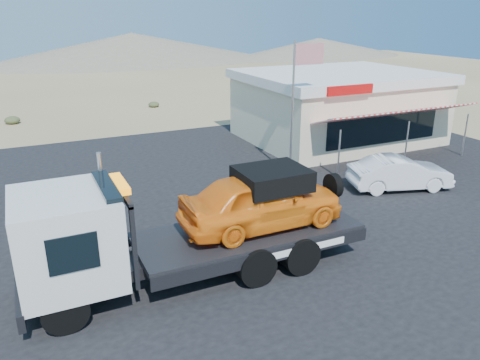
{
  "coord_description": "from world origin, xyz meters",
  "views": [
    {
      "loc": [
        -6.16,
        -13.02,
        7.17
      ],
      "look_at": [
        0.54,
        1.12,
        1.5
      ],
      "focal_mm": 35.0,
      "sensor_mm": 36.0,
      "label": 1
    }
  ],
  "objects_px": {
    "tow_truck": "(191,222)",
    "flagpole": "(297,93)",
    "jerky_store": "(337,106)",
    "white_sedan": "(400,173)"
  },
  "relations": [
    {
      "from": "jerky_store",
      "to": "flagpole",
      "type": "height_order",
      "value": "flagpole"
    },
    {
      "from": "white_sedan",
      "to": "flagpole",
      "type": "bearing_deg",
      "value": 57.23
    },
    {
      "from": "tow_truck",
      "to": "white_sedan",
      "type": "distance_m",
      "value": 10.74
    },
    {
      "from": "white_sedan",
      "to": "jerky_store",
      "type": "relative_size",
      "value": 0.41
    },
    {
      "from": "tow_truck",
      "to": "flagpole",
      "type": "xyz_separation_m",
      "value": [
        7.31,
        6.36,
        2.06
      ]
    },
    {
      "from": "tow_truck",
      "to": "jerky_store",
      "type": "bearing_deg",
      "value": 40.08
    },
    {
      "from": "white_sedan",
      "to": "jerky_store",
      "type": "bearing_deg",
      "value": -0.73
    },
    {
      "from": "tow_truck",
      "to": "flagpole",
      "type": "bearing_deg",
      "value": 41.04
    },
    {
      "from": "tow_truck",
      "to": "white_sedan",
      "type": "relative_size",
      "value": 2.23
    },
    {
      "from": "tow_truck",
      "to": "jerky_store",
      "type": "xyz_separation_m",
      "value": [
        12.87,
        10.83,
        0.29
      ]
    }
  ]
}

